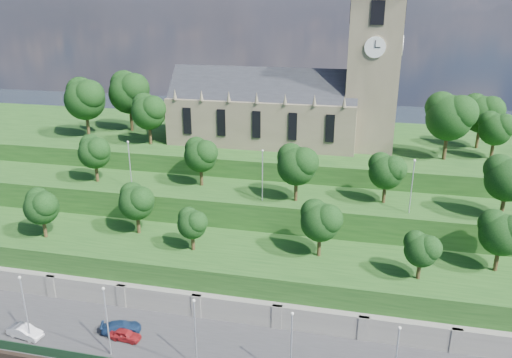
% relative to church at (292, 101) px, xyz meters
% --- Properties ---
extents(promenade, '(160.00, 12.00, 2.00)m').
position_rel_church_xyz_m(promenade, '(-0.79, -39.98, -21.52)').
color(promenade, '#2D2D30').
rests_on(promenade, ground).
extents(retaining_wall, '(160.00, 2.10, 5.00)m').
position_rel_church_xyz_m(retaining_wall, '(-0.79, -34.01, -20.02)').
color(retaining_wall, slate).
rests_on(retaining_wall, ground).
extents(embankment_lower, '(160.00, 12.00, 8.00)m').
position_rel_church_xyz_m(embankment_lower, '(-0.79, -27.98, -18.52)').
color(embankment_lower, '#1C4517').
rests_on(embankment_lower, ground).
extents(embankment_upper, '(160.00, 10.00, 12.00)m').
position_rel_church_xyz_m(embankment_upper, '(-0.79, -16.98, -16.52)').
color(embankment_upper, '#1C4517').
rests_on(embankment_upper, ground).
extents(hilltop, '(160.00, 32.00, 15.00)m').
position_rel_church_xyz_m(hilltop, '(-0.79, 4.02, -15.02)').
color(hilltop, '#1C4517').
rests_on(hilltop, ground).
extents(church, '(38.60, 12.35, 27.60)m').
position_rel_church_xyz_m(church, '(0.00, 0.00, 0.00)').
color(church, '#6B614B').
rests_on(church, hilltop).
extents(trees_lower, '(63.79, 8.87, 7.60)m').
position_rel_church_xyz_m(trees_lower, '(1.30, -27.57, -9.75)').
color(trees_lower, '#332614').
rests_on(trees_lower, embankment_lower).
extents(trees_upper, '(64.24, 8.29, 8.39)m').
position_rel_church_xyz_m(trees_upper, '(4.61, -17.96, -5.23)').
color(trees_upper, '#332614').
rests_on(trees_upper, embankment_upper).
extents(trees_hilltop, '(76.07, 16.01, 11.32)m').
position_rel_church_xyz_m(trees_hilltop, '(-6.88, -1.48, -0.60)').
color(trees_hilltop, '#332614').
rests_on(trees_hilltop, hilltop).
extents(lamp_posts_promenade, '(60.36, 0.36, 8.51)m').
position_rel_church_xyz_m(lamp_posts_promenade, '(-2.79, -43.48, -15.65)').
color(lamp_posts_promenade, '#B2B2B7').
rests_on(lamp_posts_promenade, promenade).
extents(lamp_posts_upper, '(40.36, 0.36, 7.52)m').
position_rel_church_xyz_m(lamp_posts_upper, '(-0.79, -19.98, -6.16)').
color(lamp_posts_upper, '#B2B2B7').
rests_on(lamp_posts_upper, embankment_upper).
extents(car_left, '(3.75, 1.69, 1.25)m').
position_rel_church_xyz_m(car_left, '(-12.34, -40.83, -19.90)').
color(car_left, maroon).
rests_on(car_left, promenade).
extents(car_middle, '(4.46, 2.06, 1.42)m').
position_rel_church_xyz_m(car_middle, '(-23.89, -42.93, -19.81)').
color(car_middle, silver).
rests_on(car_middle, promenade).
extents(car_right, '(4.92, 3.41, 1.32)m').
position_rel_church_xyz_m(car_right, '(-13.48, -39.62, -19.86)').
color(car_right, '#152A4C').
rests_on(car_right, promenade).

